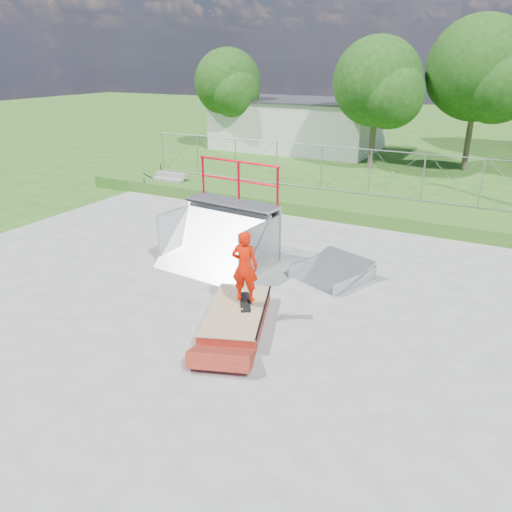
{
  "coord_description": "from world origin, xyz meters",
  "views": [
    {
      "loc": [
        5.01,
        -8.45,
        5.53
      ],
      "look_at": [
        -0.18,
        1.4,
        1.1
      ],
      "focal_mm": 35.0,
      "sensor_mm": 36.0,
      "label": 1
    }
  ],
  "objects_px": {
    "grind_box": "(237,316)",
    "quarter_pipe": "(215,219)",
    "flat_bank_ramp": "(332,271)",
    "skater": "(245,269)"
  },
  "relations": [
    {
      "from": "grind_box",
      "to": "quarter_pipe",
      "type": "bearing_deg",
      "value": 109.74
    },
    {
      "from": "grind_box",
      "to": "flat_bank_ramp",
      "type": "bearing_deg",
      "value": 52.62
    },
    {
      "from": "quarter_pipe",
      "to": "skater",
      "type": "xyz_separation_m",
      "value": [
        2.23,
        -2.36,
        -0.18
      ]
    },
    {
      "from": "grind_box",
      "to": "flat_bank_ramp",
      "type": "xyz_separation_m",
      "value": [
        1.04,
        3.27,
        0.06
      ]
    },
    {
      "from": "grind_box",
      "to": "quarter_pipe",
      "type": "relative_size",
      "value": 0.99
    },
    {
      "from": "skater",
      "to": "quarter_pipe",
      "type": "bearing_deg",
      "value": -60.09
    },
    {
      "from": "quarter_pipe",
      "to": "flat_bank_ramp",
      "type": "relative_size",
      "value": 1.62
    },
    {
      "from": "grind_box",
      "to": "flat_bank_ramp",
      "type": "relative_size",
      "value": 1.61
    },
    {
      "from": "quarter_pipe",
      "to": "flat_bank_ramp",
      "type": "bearing_deg",
      "value": 16.41
    },
    {
      "from": "grind_box",
      "to": "flat_bank_ramp",
      "type": "height_order",
      "value": "flat_bank_ramp"
    }
  ]
}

